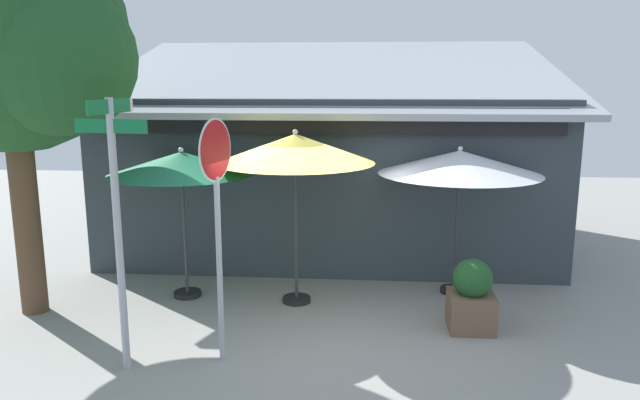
{
  "coord_description": "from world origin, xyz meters",
  "views": [
    {
      "loc": [
        0.74,
        -7.92,
        3.45
      ],
      "look_at": [
        -0.01,
        1.2,
        1.6
      ],
      "focal_mm": 33.38,
      "sensor_mm": 36.0,
      "label": 1
    }
  ],
  "objects": [
    {
      "name": "ground_plane",
      "position": [
        0.0,
        0.0,
        -0.05
      ],
      "size": [
        28.0,
        28.0,
        0.1
      ],
      "primitive_type": "cube",
      "color": "gray"
    },
    {
      "name": "cafe_building",
      "position": [
        -0.03,
        4.6,
        1.66
      ],
      "size": [
        9.0,
        5.67,
        4.37
      ],
      "color": "#333D42",
      "rests_on": "ground"
    },
    {
      "name": "street_sign_post",
      "position": [
        -2.16,
        -1.41,
        1.99
      ],
      "size": [
        0.88,
        0.94,
        3.26
      ],
      "color": "#A8AAB2",
      "rests_on": "ground"
    },
    {
      "name": "stop_sign",
      "position": [
        -1.06,
        -1.09,
        2.09
      ],
      "size": [
        0.2,
        0.73,
        3.02
      ],
      "color": "#A8AAB2",
      "rests_on": "ground"
    },
    {
      "name": "patio_umbrella_forest_green_left",
      "position": [
        -2.16,
        1.05,
        2.16
      ],
      "size": [
        2.28,
        2.28,
        2.43
      ],
      "color": "black",
      "rests_on": "ground"
    },
    {
      "name": "patio_umbrella_mustard_center",
      "position": [
        -0.36,
        0.93,
        2.42
      ],
      "size": [
        2.41,
        2.41,
        2.73
      ],
      "color": "black",
      "rests_on": "ground"
    },
    {
      "name": "patio_umbrella_ivory_right",
      "position": [
        2.18,
        1.57,
        2.16
      ],
      "size": [
        2.58,
        2.58,
        2.43
      ],
      "color": "black",
      "rests_on": "ground"
    },
    {
      "name": "shade_tree",
      "position": [
        -4.1,
        0.15,
        3.98
      ],
      "size": [
        3.59,
        3.29,
        5.71
      ],
      "color": "brown",
      "rests_on": "ground"
    },
    {
      "name": "sidewalk_planter",
      "position": [
        2.21,
        0.1,
        0.48
      ],
      "size": [
        0.63,
        0.63,
        1.02
      ],
      "color": "brown",
      "rests_on": "ground"
    }
  ]
}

